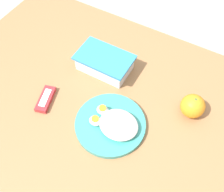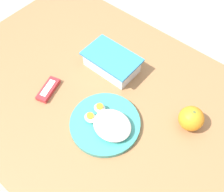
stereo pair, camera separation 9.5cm
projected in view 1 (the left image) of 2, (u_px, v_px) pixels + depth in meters
The scene contains 6 objects.
ground_plane at pixel (106, 166), 1.61m from camera, with size 10.00×10.00×0.00m, color #B2A899.
table at pixel (102, 111), 1.06m from camera, with size 1.29×0.89×0.76m.
food_container at pixel (105, 63), 1.04m from camera, with size 0.22×0.14×0.07m.
orange_fruit at pixel (193, 106), 0.91m from camera, with size 0.09×0.09×0.09m.
rice_plate at pixel (112, 124), 0.90m from camera, with size 0.25×0.25×0.05m.
candy_bar at pixel (46, 99), 0.97m from camera, with size 0.07×0.12×0.02m.
Camera 1 is at (0.30, -0.45, 1.58)m, focal length 42.00 mm.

